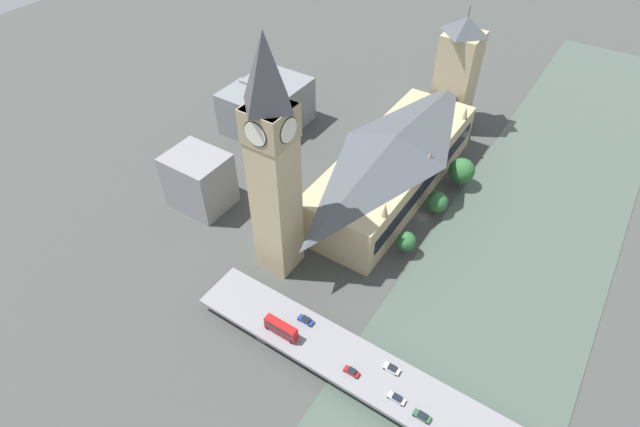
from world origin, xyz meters
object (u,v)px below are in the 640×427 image
at_px(car_northbound_tail, 397,398).
at_px(car_southbound_mid, 306,320).
at_px(clock_tower, 273,161).
at_px(parliament_hall, 394,163).
at_px(car_southbound_lead, 422,416).
at_px(car_northbound_mid, 352,371).
at_px(road_bridge, 438,413).
at_px(victoria_tower, 457,74).
at_px(double_decker_bus_rear, 281,328).
at_px(car_southbound_tail, 392,369).

bearing_deg(car_northbound_tail, car_southbound_mid, -11.69).
bearing_deg(car_southbound_mid, clock_tower, -38.38).
relative_size(parliament_hall, car_southbound_lead, 19.89).
relative_size(car_southbound_lead, car_southbound_mid, 0.93).
relative_size(clock_tower, car_northbound_mid, 18.44).
distance_m(car_northbound_mid, car_northbound_tail, 13.00).
bearing_deg(parliament_hall, car_southbound_lead, 121.90).
bearing_deg(road_bridge, victoria_tower, -68.25).
relative_size(clock_tower, car_southbound_lead, 17.88).
height_order(double_decker_bus_rear, car_southbound_tail, double_decker_bus_rear).
bearing_deg(car_southbound_mid, car_southbound_tail, 179.82).
bearing_deg(car_northbound_mid, clock_tower, -30.39).
xyz_separation_m(victoria_tower, double_decker_bus_rear, (-5.78, 131.37, -16.55)).
bearing_deg(car_southbound_tail, parliament_hall, -62.66).
relative_size(clock_tower, car_southbound_mid, 16.61).
relative_size(road_bridge, car_southbound_lead, 33.36).
bearing_deg(double_decker_bus_rear, road_bridge, -175.81).
height_order(road_bridge, car_southbound_mid, car_southbound_mid).
distance_m(clock_tower, car_southbound_tail, 63.20).
bearing_deg(road_bridge, car_southbound_mid, -4.90).
relative_size(parliament_hall, car_southbound_tail, 19.63).
distance_m(clock_tower, car_northbound_mid, 59.29).
bearing_deg(car_southbound_lead, road_bridge, -128.64).
xyz_separation_m(double_decker_bus_rear, car_southbound_mid, (-3.40, -6.91, -1.82)).
relative_size(road_bridge, car_southbound_mid, 30.98).
bearing_deg(car_southbound_mid, car_southbound_lead, 169.47).
bearing_deg(clock_tower, car_southbound_mid, 141.62).
distance_m(double_decker_bus_rear, car_southbound_tail, 31.34).
bearing_deg(car_northbound_mid, car_southbound_lead, 177.93).
distance_m(clock_tower, car_southbound_mid, 45.36).
height_order(clock_tower, double_decker_bus_rear, clock_tower).
distance_m(road_bridge, car_southbound_mid, 42.08).
xyz_separation_m(car_northbound_tail, car_southbound_lead, (-7.13, 0.66, -0.01)).
relative_size(car_northbound_tail, car_southbound_lead, 1.06).
xyz_separation_m(clock_tower, car_southbound_mid, (-22.07, 17.48, -35.56)).
bearing_deg(road_bridge, double_decker_bus_rear, 4.19).
xyz_separation_m(victoria_tower, car_southbound_mid, (-9.18, 124.46, -18.37)).
relative_size(double_decker_bus_rear, car_southbound_tail, 2.30).
distance_m(car_northbound_tail, car_southbound_tail, 8.03).
xyz_separation_m(clock_tower, car_southbound_lead, (-61.04, 24.73, -35.61)).
bearing_deg(car_southbound_mid, double_decker_bus_rear, 63.78).
bearing_deg(double_decker_bus_rear, car_southbound_mid, -116.22).
height_order(double_decker_bus_rear, car_southbound_mid, double_decker_bus_rear).
bearing_deg(parliament_hall, road_bridge, 124.72).
distance_m(road_bridge, car_northbound_mid, 23.29).
bearing_deg(road_bridge, car_northbound_mid, 7.23).
distance_m(car_northbound_tail, car_southbound_mid, 32.51).
xyz_separation_m(parliament_hall, car_southbound_tail, (-36.26, 70.12, -6.73)).
bearing_deg(car_northbound_mid, road_bridge, -172.77).
bearing_deg(double_decker_bus_rear, car_northbound_mid, -178.98).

